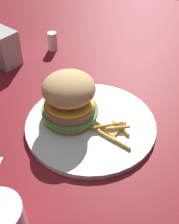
# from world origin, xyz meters

# --- Properties ---
(ground_plane) EXTENTS (1.60, 1.60, 0.00)m
(ground_plane) POSITION_xyz_m (0.00, 0.00, 0.00)
(ground_plane) COLOR maroon
(plate) EXTENTS (0.29, 0.29, 0.01)m
(plate) POSITION_xyz_m (0.02, -0.00, 0.01)
(plate) COLOR silver
(plate) RESTS_ON ground_plane
(sandwich) EXTENTS (0.12, 0.12, 0.11)m
(sandwich) POSITION_xyz_m (0.02, -0.05, 0.07)
(sandwich) COLOR tan
(sandwich) RESTS_ON plate
(fries_pile) EXTENTS (0.07, 0.10, 0.01)m
(fries_pile) POSITION_xyz_m (0.03, 0.05, 0.02)
(fries_pile) COLOR #E5B251
(fries_pile) RESTS_ON plate
(napkin_dispenser) EXTENTS (0.08, 0.10, 0.10)m
(napkin_dispenser) POSITION_xyz_m (-0.12, -0.33, 0.05)
(napkin_dispenser) COLOR #B7BABF
(napkin_dispenser) RESTS_ON ground_plane
(salt_shaker) EXTENTS (0.03, 0.03, 0.06)m
(salt_shaker) POSITION_xyz_m (-0.24, -0.24, 0.03)
(salt_shaker) COLOR white
(salt_shaker) RESTS_ON ground_plane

